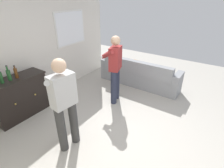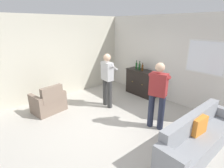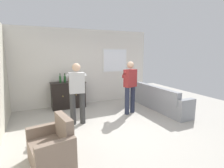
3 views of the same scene
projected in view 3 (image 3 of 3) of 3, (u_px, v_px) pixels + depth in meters
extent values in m
plane|color=#B2ADA3|center=(116.00, 129.00, 4.55)|extent=(10.40, 10.40, 0.00)
cube|color=silver|center=(86.00, 67.00, 6.67)|extent=(5.20, 0.12, 2.80)
cube|color=silver|center=(115.00, 60.00, 7.07)|extent=(1.07, 0.02, 0.94)
cube|color=white|center=(115.00, 60.00, 7.07)|extent=(0.99, 0.03, 0.86)
cube|color=gray|center=(160.00, 103.00, 6.06)|extent=(0.55, 2.11, 0.42)
cube|color=gray|center=(156.00, 92.00, 5.91)|extent=(0.18, 2.11, 0.40)
cube|color=gray|center=(141.00, 93.00, 7.06)|extent=(0.55, 0.18, 0.64)
cube|color=gray|center=(186.00, 110.00, 5.03)|extent=(0.55, 0.18, 0.64)
cube|color=orange|center=(159.00, 93.00, 5.96)|extent=(0.17, 0.41, 0.36)
cube|color=#7F6B5B|center=(51.00, 154.00, 3.07)|extent=(0.73, 0.73, 0.40)
cube|color=#7F6B5B|center=(64.00, 128.00, 3.14)|extent=(0.24, 0.65, 0.45)
cube|color=#7F6B5B|center=(57.00, 159.00, 2.74)|extent=(0.65, 0.22, 0.60)
cube|color=#7F6B5B|center=(45.00, 140.00, 3.36)|extent=(0.65, 0.22, 0.60)
cube|color=black|center=(68.00, 95.00, 6.21)|extent=(1.15, 0.44, 0.90)
cube|color=black|center=(68.00, 82.00, 6.12)|extent=(1.19, 0.48, 0.03)
sphere|color=#B79338|center=(63.00, 96.00, 5.89)|extent=(0.04, 0.04, 0.04)
sphere|color=#B79338|center=(76.00, 95.00, 6.08)|extent=(0.04, 0.04, 0.04)
cylinder|color=#1E4C23|center=(65.00, 79.00, 6.03)|extent=(0.08, 0.08, 0.22)
cylinder|color=#1E4C23|center=(65.00, 75.00, 6.01)|extent=(0.03, 0.03, 0.09)
cylinder|color=#262626|center=(65.00, 73.00, 6.00)|extent=(0.04, 0.04, 0.02)
cylinder|color=#593314|center=(69.00, 79.00, 6.09)|extent=(0.07, 0.07, 0.21)
cylinder|color=#593314|center=(69.00, 75.00, 6.07)|extent=(0.03, 0.03, 0.05)
cylinder|color=#262626|center=(69.00, 74.00, 6.06)|extent=(0.03, 0.03, 0.02)
cylinder|color=#1E4C23|center=(60.00, 79.00, 5.97)|extent=(0.07, 0.07, 0.23)
cylinder|color=#1E4C23|center=(60.00, 75.00, 5.95)|extent=(0.03, 0.03, 0.08)
cylinder|color=#262626|center=(60.00, 74.00, 5.94)|extent=(0.03, 0.03, 0.02)
cylinder|color=#383838|center=(73.00, 109.00, 4.75)|extent=(0.15, 0.15, 0.88)
cylinder|color=#383838|center=(82.00, 108.00, 4.83)|extent=(0.15, 0.15, 0.88)
cube|color=#B7B7B7|center=(77.00, 83.00, 4.66)|extent=(0.42, 0.26, 0.55)
sphere|color=#D8AD8C|center=(76.00, 67.00, 4.59)|extent=(0.22, 0.22, 0.22)
cylinder|color=#B7B7B7|center=(72.00, 78.00, 4.75)|extent=(0.36, 0.38, 0.29)
cylinder|color=#B7B7B7|center=(80.00, 78.00, 4.83)|extent=(0.29, 0.43, 0.29)
cube|color=white|center=(75.00, 80.00, 4.95)|extent=(0.15, 0.06, 0.04)
cylinder|color=#282D42|center=(127.00, 101.00, 5.55)|extent=(0.15, 0.15, 0.88)
cylinder|color=#282D42|center=(133.00, 99.00, 5.72)|extent=(0.15, 0.15, 0.88)
cube|color=#9E2D2D|center=(130.00, 78.00, 5.51)|extent=(0.45, 0.33, 0.55)
sphere|color=#D8AD8C|center=(131.00, 65.00, 5.43)|extent=(0.22, 0.22, 0.22)
cylinder|color=#9E2D2D|center=(124.00, 75.00, 5.53)|extent=(0.23, 0.44, 0.29)
cylinder|color=#9E2D2D|center=(129.00, 74.00, 5.68)|extent=(0.40, 0.34, 0.29)
cube|color=white|center=(123.00, 76.00, 5.74)|extent=(0.16, 0.08, 0.04)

